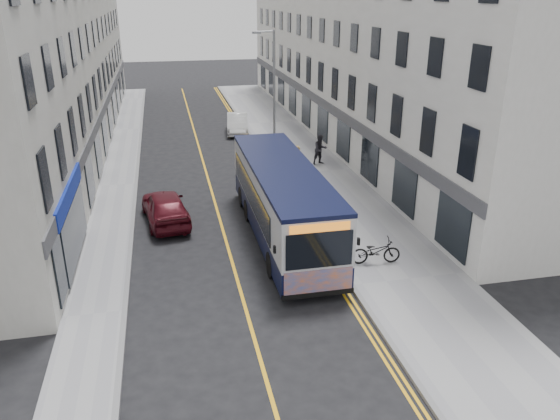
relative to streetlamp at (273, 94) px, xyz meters
name	(u,v)px	position (x,y,z in m)	size (l,w,h in m)	color
ground	(238,283)	(-4.17, -14.00, -4.38)	(140.00, 140.00, 0.00)	black
pavement_east	(314,172)	(2.08, -2.00, -4.32)	(4.50, 64.00, 0.12)	gray
pavement_west	(118,186)	(-9.17, -2.00, -4.32)	(2.00, 64.00, 0.12)	gray
kerb_east	(277,175)	(-0.17, -2.00, -4.32)	(0.18, 64.00, 0.13)	slate
kerb_west	(136,184)	(-8.17, -2.00, -4.32)	(0.18, 64.00, 0.13)	slate
road_centre_line	(209,180)	(-4.17, -2.00, -4.38)	(0.12, 64.00, 0.01)	#F7AD15
road_dbl_yellow_inner	(270,176)	(-0.62, -2.00, -4.38)	(0.10, 64.00, 0.01)	#F7AD15
road_dbl_yellow_outer	(273,176)	(-0.42, -2.00, -4.38)	(0.10, 64.00, 0.01)	#F7AD15
terrace_east	(354,44)	(7.33, 7.00, 2.12)	(6.00, 46.00, 13.00)	white
terrace_west	(50,50)	(-13.17, 7.00, 2.12)	(6.00, 46.00, 13.00)	beige
streetlamp	(273,94)	(0.00, 0.00, 0.00)	(1.32, 0.18, 8.00)	gray
city_bus	(283,199)	(-1.70, -10.45, -2.60)	(2.62, 11.25, 3.27)	black
bicycle	(376,251)	(1.28, -13.77, -3.76)	(0.67, 1.93, 1.01)	black
pedestrian_near	(297,163)	(0.68, -3.39, -3.27)	(0.73, 0.48, 1.99)	olive
pedestrian_far	(320,149)	(2.80, -0.63, -3.34)	(0.90, 0.70, 1.85)	black
car_white	(237,123)	(-0.97, 8.81, -3.67)	(1.52, 4.35, 1.43)	silver
car_maroon	(165,207)	(-6.63, -7.64, -3.61)	(1.83, 4.55, 1.55)	#4A0C15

